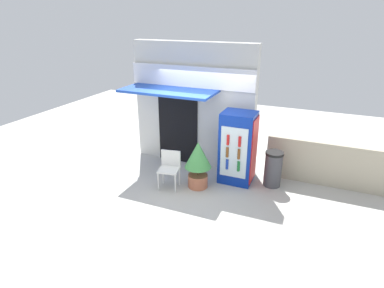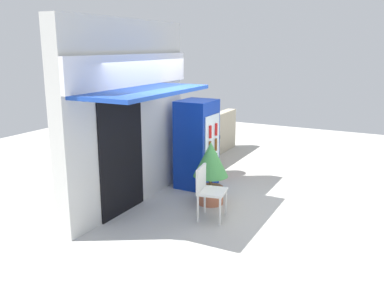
# 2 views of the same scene
# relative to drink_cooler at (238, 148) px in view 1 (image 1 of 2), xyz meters

# --- Properties ---
(ground) EXTENTS (16.00, 16.00, 0.00)m
(ground) POSITION_rel_drink_cooler_xyz_m (-1.00, -0.76, -0.86)
(ground) COLOR beige
(storefront_building) EXTENTS (3.24, 1.31, 3.17)m
(storefront_building) POSITION_rel_drink_cooler_xyz_m (-1.42, 0.60, 0.76)
(storefront_building) COLOR silver
(storefront_building) RESTS_ON ground
(drink_cooler) EXTENTS (0.79, 0.71, 1.72)m
(drink_cooler) POSITION_rel_drink_cooler_xyz_m (0.00, 0.00, 0.00)
(drink_cooler) COLOR #0C2D9E
(drink_cooler) RESTS_ON ground
(plastic_chair) EXTENTS (0.52, 0.49, 0.87)m
(plastic_chair) POSITION_rel_drink_cooler_xyz_m (-1.36, -0.88, -0.34)
(plastic_chair) COLOR silver
(plastic_chair) RESTS_ON ground
(potted_plant_near_shop) EXTENTS (0.62, 0.62, 1.12)m
(potted_plant_near_shop) POSITION_rel_drink_cooler_xyz_m (-0.75, -0.64, -0.19)
(potted_plant_near_shop) COLOR #BC6B4C
(potted_plant_near_shop) RESTS_ON ground
(trash_bin) EXTENTS (0.42, 0.42, 0.86)m
(trash_bin) POSITION_rel_drink_cooler_xyz_m (0.84, 0.10, -0.43)
(trash_bin) COLOR #47474C
(trash_bin) RESTS_ON ground
(stone_boundary_wall) EXTENTS (2.85, 0.24, 1.05)m
(stone_boundary_wall) POSITION_rel_drink_cooler_xyz_m (2.02, 0.67, -0.34)
(stone_boundary_wall) COLOR #B7AD93
(stone_boundary_wall) RESTS_ON ground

